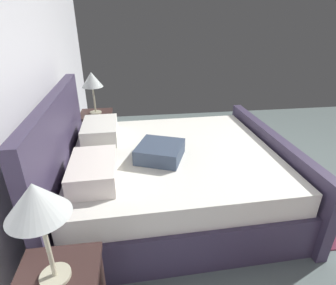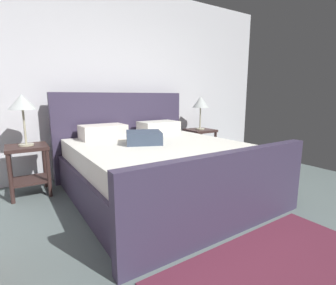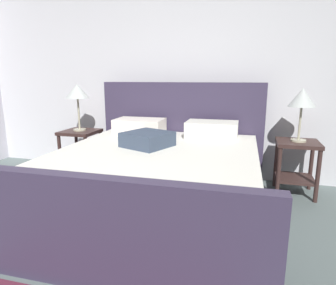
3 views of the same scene
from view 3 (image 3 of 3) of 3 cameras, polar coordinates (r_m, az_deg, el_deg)
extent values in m
cube|color=silver|center=(3.91, 2.83, 14.20)|extent=(5.89, 0.12, 2.78)
cube|color=#3A314A|center=(2.82, -2.23, -9.91)|extent=(1.93, 2.08, 0.40)
cube|color=#3A314A|center=(3.70, 2.47, 2.11)|extent=(2.00, 0.15, 1.22)
cube|color=#3A314A|center=(1.86, -12.21, -17.19)|extent=(2.00, 0.15, 0.73)
cube|color=white|center=(2.72, -2.28, -3.87)|extent=(1.85, 2.01, 0.22)
cube|color=white|center=(3.49, -5.49, 3.11)|extent=(0.57, 0.37, 0.18)
cube|color=silver|center=(3.30, 8.49, 2.48)|extent=(0.57, 0.37, 0.18)
cube|color=#39465B|center=(2.86, -4.00, 0.63)|extent=(0.52, 0.52, 0.14)
cube|color=#382522|center=(3.48, 23.85, -0.11)|extent=(0.44, 0.44, 0.04)
cube|color=#382522|center=(3.58, 23.29, -6.37)|extent=(0.40, 0.40, 0.02)
cylinder|color=#382522|center=(3.35, 20.59, -5.62)|extent=(0.04, 0.04, 0.56)
cylinder|color=#382522|center=(3.41, 26.99, -5.91)|extent=(0.04, 0.04, 0.56)
cylinder|color=#382522|center=(3.71, 20.17, -3.84)|extent=(0.04, 0.04, 0.56)
cylinder|color=#382522|center=(3.77, 25.95, -4.13)|extent=(0.04, 0.04, 0.56)
cylinder|color=#B7B293|center=(3.48, 23.90, 0.37)|extent=(0.16, 0.16, 0.02)
cylinder|color=#B7B293|center=(3.44, 24.17, 3.40)|extent=(0.02, 0.02, 0.35)
cone|color=silver|center=(3.42, 24.58, 7.93)|extent=(0.28, 0.28, 0.19)
cube|color=#382522|center=(4.00, -16.68, 1.97)|extent=(0.44, 0.44, 0.04)
cube|color=#382522|center=(4.09, -16.33, -3.55)|extent=(0.40, 0.40, 0.02)
cylinder|color=#382522|center=(4.02, -20.15, -2.62)|extent=(0.04, 0.04, 0.56)
cylinder|color=#382522|center=(3.81, -15.51, -3.10)|extent=(0.04, 0.04, 0.56)
cylinder|color=#382522|center=(4.32, -17.22, -1.39)|extent=(0.04, 0.04, 0.56)
cylinder|color=#382522|center=(4.13, -12.79, -1.77)|extent=(0.04, 0.04, 0.56)
cylinder|color=#B7B293|center=(4.00, -16.71, 2.39)|extent=(0.16, 0.16, 0.02)
cylinder|color=#B7B293|center=(3.97, -16.90, 5.35)|extent=(0.02, 0.02, 0.40)
cone|color=silver|center=(3.95, -17.16, 9.46)|extent=(0.29, 0.29, 0.17)
camera|label=1|loc=(4.32, -33.72, 18.15)|focal=28.75mm
camera|label=2|loc=(2.26, -73.66, 0.70)|focal=26.81mm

